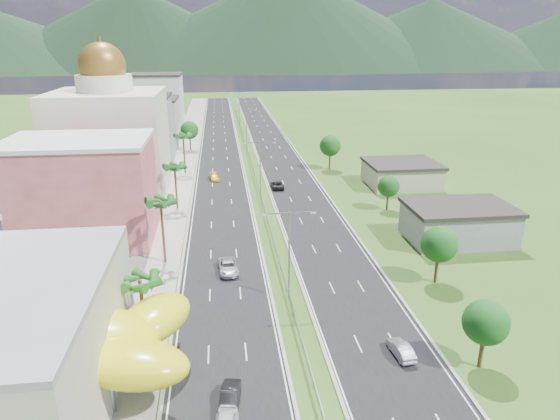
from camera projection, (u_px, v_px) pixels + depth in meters
name	position (u px, v px, depth m)	size (l,w,h in m)	color
ground	(303.00, 348.00, 49.78)	(500.00, 500.00, 0.00)	#2D5119
road_left	(220.00, 153.00, 133.35)	(11.00, 260.00, 0.04)	black
road_right	(276.00, 152.00, 135.06)	(11.00, 260.00, 0.04)	black
sidewalk_left	(184.00, 154.00, 132.25)	(7.00, 260.00, 0.12)	gray
median_guardrail	(253.00, 167.00, 117.11)	(0.10, 216.06, 0.76)	gray
streetlight_median_b	(289.00, 246.00, 56.95)	(6.04, 0.25, 11.00)	gray
streetlight_median_c	(260.00, 164.00, 94.48)	(6.04, 0.25, 11.00)	gray
streetlight_median_d	(246.00, 125.00, 136.69)	(6.04, 0.25, 11.00)	gray
streetlight_median_e	(239.00, 104.00, 178.91)	(6.04, 0.25, 11.00)	gray
lime_canopy	(78.00, 342.00, 42.11)	(18.00, 15.00, 7.40)	#D1D214
pink_shophouse	(83.00, 193.00, 74.15)	(20.00, 15.00, 15.00)	#B94B53
domed_building	(110.00, 138.00, 94.46)	(20.00, 20.00, 28.70)	beige
midrise_grey	(137.00, 132.00, 119.13)	(16.00, 15.00, 16.00)	gray
midrise_beige	(149.00, 123.00, 140.26)	(16.00, 15.00, 13.00)	#BCB39B
midrise_white	(157.00, 104.00, 161.01)	(16.00, 15.00, 18.00)	silver
shed_near	(458.00, 224.00, 75.62)	(15.00, 10.00, 5.00)	gray
shed_far	(401.00, 175.00, 104.09)	(14.00, 12.00, 4.40)	#BCB39B
palm_tree_b	(140.00, 284.00, 47.58)	(3.60, 3.60, 8.10)	#47301C
palm_tree_c	(161.00, 204.00, 65.87)	(3.60, 3.60, 9.60)	#47301C
palm_tree_d	(175.00, 168.00, 87.76)	(3.60, 3.60, 8.60)	#47301C
palm_tree_e	(183.00, 137.00, 110.96)	(3.60, 3.60, 9.40)	#47301C
leafy_tree_lfar	(189.00, 130.00, 135.30)	(4.90, 4.90, 8.05)	#47301C
leafy_tree_ra	(486.00, 323.00, 45.36)	(4.20, 4.20, 6.90)	#47301C
leafy_tree_rb	(439.00, 244.00, 61.52)	(4.55, 4.55, 7.47)	#47301C
leafy_tree_rc	(388.00, 186.00, 88.39)	(3.85, 3.85, 6.33)	#47301C
leafy_tree_rd	(330.00, 146.00, 115.68)	(4.90, 4.90, 8.05)	#47301C
mountain_ridge	(288.00, 70.00, 478.79)	(860.00, 140.00, 90.00)	black
car_dark_left	(230.00, 397.00, 41.83)	(1.49, 4.27, 1.41)	black
car_silver_mid_left	(228.00, 267.00, 65.64)	(2.45, 5.31, 1.48)	#9D9FA5
car_yellow_far_left	(214.00, 177.00, 108.11)	(1.84, 4.52, 1.31)	yellow
car_silver_right	(401.00, 349.00, 48.34)	(1.43, 4.11, 1.35)	#98999F
car_dark_far_right	(277.00, 185.00, 102.31)	(2.37, 5.15, 1.43)	black
motorcycle	(178.00, 347.00, 48.69)	(0.65, 2.15, 1.37)	black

